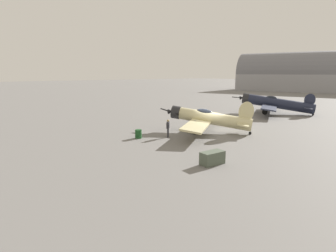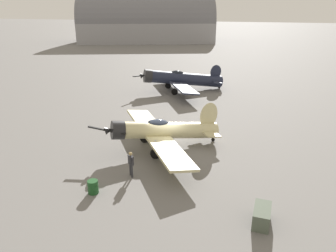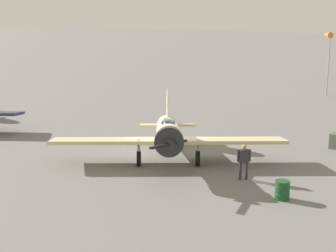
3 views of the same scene
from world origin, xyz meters
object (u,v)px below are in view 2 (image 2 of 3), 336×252
fuel_drum (93,187)px  ground_crew_mechanic (131,162)px  airplane_foreground (162,131)px  equipment_crate (262,216)px  airplane_mid_apron (181,79)px

fuel_drum → ground_crew_mechanic: bearing=-30.2°
airplane_foreground → fuel_drum: (-7.23, 2.11, -1.06)m
airplane_foreground → equipment_crate: size_ratio=6.49×
airplane_mid_apron → fuel_drum: 25.04m
equipment_crate → fuel_drum: 9.65m
fuel_drum → airplane_mid_apron: bearing=1.5°
ground_crew_mechanic → equipment_crate: (-2.73, -8.21, -0.61)m
airplane_mid_apron → equipment_crate: bearing=82.6°
ground_crew_mechanic → airplane_mid_apron: bearing=-125.8°
equipment_crate → ground_crew_mechanic: bearing=71.6°
airplane_mid_apron → equipment_crate: airplane_mid_apron is taller
equipment_crate → airplane_foreground: bearing=45.2°
equipment_crate → fuel_drum: equipment_crate is taller
airplane_mid_apron → ground_crew_mechanic: 22.63m
airplane_mid_apron → equipment_crate: 27.31m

